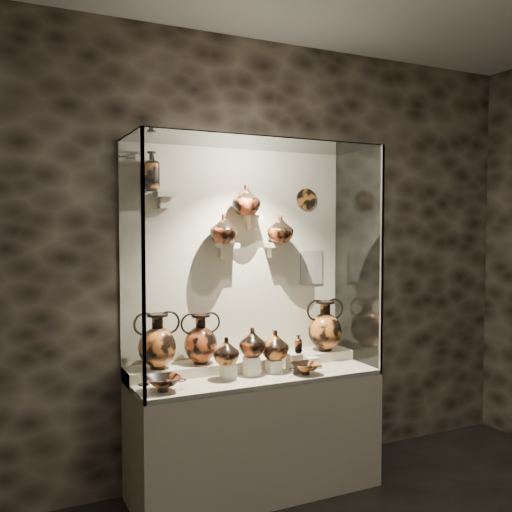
{
  "coord_description": "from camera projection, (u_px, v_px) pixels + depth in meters",
  "views": [
    {
      "loc": [
        -1.65,
        -1.31,
        1.83
      ],
      "look_at": [
        0.02,
        2.21,
        1.63
      ],
      "focal_mm": 40.0,
      "sensor_mm": 36.0,
      "label": 1
    }
  ],
  "objects": [
    {
      "name": "wall_back",
      "position": [
        236.0,
        259.0,
        4.15
      ],
      "size": [
        5.0,
        0.02,
        3.2
      ],
      "primitive_type": "cube",
      "color": "black",
      "rests_on": "ground"
    },
    {
      "name": "plinth",
      "position": [
        255.0,
        435.0,
        3.92
      ],
      "size": [
        1.7,
        0.6,
        0.8
      ],
      "primitive_type": "cube",
      "color": "beige",
      "rests_on": "floor"
    },
    {
      "name": "front_tier",
      "position": [
        255.0,
        375.0,
        3.9
      ],
      "size": [
        1.68,
        0.58,
        0.03
      ],
      "primitive_type": "cube",
      "color": "beige",
      "rests_on": "plinth"
    },
    {
      "name": "rear_tier",
      "position": [
        244.0,
        365.0,
        4.06
      ],
      "size": [
        1.7,
        0.25,
        0.1
      ],
      "primitive_type": "cube",
      "color": "beige",
      "rests_on": "plinth"
    },
    {
      "name": "back_panel",
      "position": [
        236.0,
        259.0,
        4.15
      ],
      "size": [
        1.7,
        0.03,
        1.6
      ],
      "primitive_type": "cube",
      "color": "beige",
      "rests_on": "plinth"
    },
    {
      "name": "glass_front",
      "position": [
        275.0,
        264.0,
        3.6
      ],
      "size": [
        1.7,
        0.01,
        1.6
      ],
      "primitive_type": "cube",
      "color": "white",
      "rests_on": "plinth"
    },
    {
      "name": "glass_left",
      "position": [
        131.0,
        265.0,
        3.5
      ],
      "size": [
        0.01,
        0.6,
        1.6
      ],
      "primitive_type": "cube",
      "color": "white",
      "rests_on": "plinth"
    },
    {
      "name": "glass_right",
      "position": [
        358.0,
        258.0,
        4.23
      ],
      "size": [
        0.01,
        0.6,
        1.6
      ],
      "primitive_type": "cube",
      "color": "white",
      "rests_on": "plinth"
    },
    {
      "name": "glass_top",
      "position": [
        255.0,
        143.0,
        3.83
      ],
      "size": [
        1.7,
        0.6,
        0.01
      ],
      "primitive_type": "cube",
      "color": "white",
      "rests_on": "back_panel"
    },
    {
      "name": "frame_post_left",
      "position": [
        143.0,
        268.0,
        3.24
      ],
      "size": [
        0.02,
        0.02,
        1.6
      ],
      "primitive_type": "cube",
      "color": "gray",
      "rests_on": "plinth"
    },
    {
      "name": "frame_post_right",
      "position": [
        382.0,
        260.0,
        3.96
      ],
      "size": [
        0.02,
        0.02,
        1.6
      ],
      "primitive_type": "cube",
      "color": "gray",
      "rests_on": "plinth"
    },
    {
      "name": "pedestal_a",
      "position": [
        228.0,
        371.0,
        3.76
      ],
      "size": [
        0.09,
        0.09,
        0.1
      ],
      "primitive_type": "cube",
      "color": "silver",
      "rests_on": "front_tier"
    },
    {
      "name": "pedestal_b",
      "position": [
        251.0,
        366.0,
        3.83
      ],
      "size": [
        0.09,
        0.09,
        0.13
      ],
      "primitive_type": "cube",
      "color": "silver",
      "rests_on": "front_tier"
    },
    {
      "name": "pedestal_c",
      "position": [
        274.0,
        366.0,
        3.91
      ],
      "size": [
        0.09,
        0.09,
        0.09
      ],
      "primitive_type": "cube",
      "color": "silver",
      "rests_on": "front_tier"
    },
    {
      "name": "pedestal_d",
      "position": [
        294.0,
        362.0,
        3.98
      ],
      "size": [
        0.09,
        0.09,
        0.12
      ],
      "primitive_type": "cube",
      "color": "silver",
      "rests_on": "front_tier"
    },
    {
      "name": "pedestal_e",
      "position": [
        311.0,
        363.0,
        4.04
      ],
      "size": [
        0.09,
        0.09,
        0.08
      ],
      "primitive_type": "cube",
      "color": "silver",
      "rests_on": "front_tier"
    },
    {
      "name": "bracket_ul",
      "position": [
        166.0,
        194.0,
        3.82
      ],
      "size": [
        0.14,
        0.12,
        0.04
      ],
      "primitive_type": "cube",
      "color": "beige",
      "rests_on": "back_panel"
    },
    {
      "name": "bracket_ca",
      "position": [
        228.0,
        246.0,
        4.03
      ],
      "size": [
        0.14,
        0.12,
        0.04
      ],
      "primitive_type": "cube",
      "color": "beige",
      "rests_on": "back_panel"
    },
    {
      "name": "bracket_cb",
      "position": [
        253.0,
        218.0,
        4.11
      ],
      "size": [
        0.1,
        0.12,
        0.04
      ],
      "primitive_type": "cube",
      "color": "beige",
      "rests_on": "back_panel"
    },
    {
      "name": "bracket_cc",
      "position": [
        275.0,
        245.0,
        4.2
      ],
      "size": [
        0.14,
        0.12,
        0.04
      ],
      "primitive_type": "cube",
      "color": "beige",
      "rests_on": "back_panel"
    },
    {
      "name": "amphora_left",
      "position": [
        157.0,
        341.0,
        3.74
      ],
      "size": [
        0.34,
        0.34,
        0.37
      ],
      "primitive_type": null,
      "rotation": [
        0.0,
        0.0,
        -0.18
      ],
      "color": "#BB5E23",
      "rests_on": "rear_tier"
    },
    {
      "name": "amphora_mid",
      "position": [
        201.0,
        339.0,
        3.88
      ],
      "size": [
        0.32,
        0.32,
        0.34
      ],
      "primitive_type": null,
      "rotation": [
        0.0,
        0.0,
        -0.19
      ],
      "color": "#A8411D",
      "rests_on": "rear_tier"
    },
    {
      "name": "amphora_right",
      "position": [
        325.0,
        325.0,
        4.29
      ],
      "size": [
        0.36,
        0.36,
        0.38
      ],
      "primitive_type": null,
      "rotation": [
        0.0,
        0.0,
        -0.21
      ],
      "color": "#BB5E23",
      "rests_on": "rear_tier"
    },
    {
      "name": "jug_a",
      "position": [
        226.0,
        351.0,
        3.73
      ],
      "size": [
        0.21,
        0.21,
        0.18
      ],
      "primitive_type": "imported",
      "rotation": [
        0.0,
        0.0,
        -0.27
      ],
      "color": "#BB5E23",
      "rests_on": "pedestal_a"
    },
    {
      "name": "jug_b",
      "position": [
        252.0,
        342.0,
        3.84
      ],
      "size": [
        0.2,
        0.2,
        0.19
      ],
      "primitive_type": "imported",
      "rotation": [
        0.0,
        0.0,
        -0.07
      ],
      "color": "#A8411D",
      "rests_on": "pedestal_b"
    },
    {
      "name": "jug_c",
      "position": [
        275.0,
        345.0,
        3.92
      ],
      "size": [
        0.25,
        0.25,
        0.2
      ],
      "primitive_type": "imported",
      "rotation": [
        0.0,
        0.0,
        0.34
      ],
      "color": "#BB5E23",
      "rests_on": "pedestal_c"
    },
    {
      "name": "lekythos_small",
      "position": [
        298.0,
        343.0,
        3.98
      ],
      "size": [
        0.08,
        0.08,
        0.14
      ],
      "primitive_type": null,
      "rotation": [
        0.0,
        0.0,
        -0.31
      ],
      "color": "#A8411D",
      "rests_on": "pedestal_d"
    },
    {
      "name": "kylix_left",
      "position": [
        163.0,
        382.0,
        3.47
      ],
      "size": [
        0.3,
        0.27,
        0.11
      ],
      "primitive_type": null,
      "rotation": [
        0.0,
        0.0,
        0.12
      ],
      "color": "#A8411D",
      "rests_on": "front_tier"
    },
    {
      "name": "kylix_right",
      "position": [
        306.0,
        367.0,
        3.87
      ],
      "size": [
        0.26,
        0.23,
        0.1
      ],
      "primitive_type": null,
      "rotation": [
        0.0,
        0.0,
        -0.11
      ],
      "color": "#BB5E23",
      "rests_on": "front_tier"
    },
    {
      "name": "lekythos_tall",
      "position": [
        152.0,
        169.0,
        3.76
      ],
      "size": [
        0.14,
        0.14,
        0.3
      ],
      "primitive_type": null,
      "rotation": [
        0.0,
        0.0,
        0.19
      ],
      "color": "#BB5E23",
      "rests_on": "bracket_ul"
    },
    {
      "name": "ovoid_vase_a",
      "position": [
        224.0,
        229.0,
        3.96
      ],
      "size": [
        0.22,
        0.22,
        0.2
      ],
      "primitive_type": "imported",
      "rotation": [
        0.0,
        0.0,
        -0.15
      ],
      "color": "#A8411D",
      "rests_on": "bracket_ca"
    },
    {
      "name": "ovoid_vase_b",
      "position": [
        246.0,
        200.0,
        4.02
      ],
      "size": [
        0.25,
        0.25,
        0.21
      ],
      "primitive_type": "imported",
      "rotation": [
        0.0,
        0.0,
        0.29
      ],
      "color": "#A8411D",
      "rests_on": "bracket_cb"
    },
    {
      "name": "ovoid_vase_c",
      "position": [
        280.0,
        229.0,
        4.16
      ],
      "size": [
        0.25,
        0.25,
        0.2
      ],
      "primitive_type": "imported",
      "rotation": [
        0.0,
        0.0,
        -0.38
      ],
      "color": "#A8411D",
      "rests_on": "bracket_cc"
    },
    {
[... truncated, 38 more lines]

